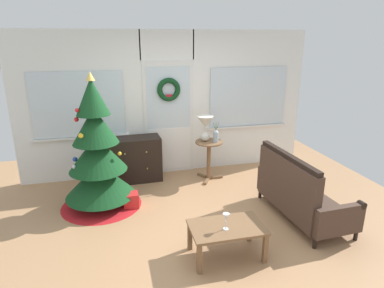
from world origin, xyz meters
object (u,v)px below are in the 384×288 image
at_px(dresser_cabinet, 135,159).
at_px(settee_sofa, 298,193).
at_px(coffee_table, 227,230).
at_px(gift_box, 131,200).
at_px(flower_vase, 216,136).
at_px(table_lamp, 205,125).
at_px(side_table, 209,153).
at_px(christmas_tree, 98,160).
at_px(wine_glass, 226,218).

xyz_separation_m(dresser_cabinet, settee_sofa, (2.06, -1.87, -0.01)).
relative_size(coffee_table, gift_box, 3.81).
bearing_deg(flower_vase, table_lamp, 147.99).
height_order(side_table, gift_box, side_table).
distance_m(christmas_tree, wine_glass, 2.17).
height_order(christmas_tree, wine_glass, christmas_tree).
bearing_deg(side_table, wine_glass, -102.28).
relative_size(flower_vase, wine_glass, 1.79).
relative_size(side_table, wine_glass, 3.62).
relative_size(christmas_tree, dresser_cabinet, 2.17).
xyz_separation_m(wine_glass, gift_box, (-0.94, 1.51, -0.42)).
relative_size(dresser_cabinet, flower_vase, 2.61).
height_order(christmas_tree, table_lamp, christmas_tree).
height_order(side_table, flower_vase, flower_vase).
height_order(christmas_tree, gift_box, christmas_tree).
distance_m(dresser_cabinet, gift_box, 1.04).
relative_size(christmas_tree, side_table, 2.82).
xyz_separation_m(side_table, wine_glass, (-0.48, -2.20, 0.03)).
xyz_separation_m(dresser_cabinet, wine_glass, (0.78, -2.49, 0.14)).
height_order(settee_sofa, coffee_table, settee_sofa).
bearing_deg(coffee_table, side_table, 78.31).
distance_m(settee_sofa, wine_glass, 1.43).
bearing_deg(christmas_tree, dresser_cabinet, 54.33).
distance_m(settee_sofa, side_table, 1.77).
xyz_separation_m(christmas_tree, dresser_cabinet, (0.59, 0.82, -0.33)).
bearing_deg(flower_vase, wine_glass, -105.14).
height_order(table_lamp, wine_glass, table_lamp).
relative_size(christmas_tree, wine_glass, 10.20).
xyz_separation_m(dresser_cabinet, table_lamp, (1.20, -0.25, 0.60)).
relative_size(coffee_table, wine_glass, 4.34).
distance_m(side_table, coffee_table, 2.20).
xyz_separation_m(table_lamp, wine_glass, (-0.42, -2.24, -0.46)).
bearing_deg(wine_glass, side_table, 77.72).
height_order(settee_sofa, wine_glass, settee_sofa).
distance_m(christmas_tree, coffee_table, 2.18).
bearing_deg(side_table, coffee_table, -101.69).
relative_size(dresser_cabinet, wine_glass, 4.69).
bearing_deg(flower_vase, side_table, 149.04).
bearing_deg(side_table, gift_box, -153.84).
bearing_deg(wine_glass, gift_box, 121.99).
height_order(flower_vase, coffee_table, flower_vase).
bearing_deg(coffee_table, wine_glass, -122.57).
bearing_deg(dresser_cabinet, coffee_table, -71.40).
bearing_deg(gift_box, side_table, 26.16).
bearing_deg(dresser_cabinet, wine_glass, -72.53).
xyz_separation_m(christmas_tree, side_table, (1.85, 0.53, -0.22)).
relative_size(settee_sofa, table_lamp, 3.48).
xyz_separation_m(dresser_cabinet, side_table, (1.26, -0.29, 0.11)).
bearing_deg(flower_vase, dresser_cabinet, 165.72).
xyz_separation_m(christmas_tree, table_lamp, (1.79, 0.57, 0.26)).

